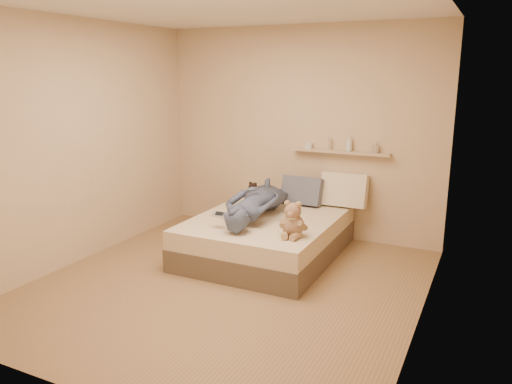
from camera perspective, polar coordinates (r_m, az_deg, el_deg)
The scene contains 10 objects.
room at distance 4.61m, azimuth -3.55°, elevation 4.35°, with size 3.80×3.80×3.80m.
bed at distance 5.68m, azimuth 1.24°, elevation -5.07°, with size 1.50×1.90×0.45m.
game_console at distance 5.19m, azimuth -4.18°, elevation -2.57°, with size 0.17×0.08×0.06m.
teddy_bear at distance 4.93m, azimuth 4.22°, elevation -3.41°, with size 0.30×0.29×0.37m.
dark_plush at distance 6.23m, azimuth -0.32°, elevation -0.15°, with size 0.17×0.17×0.26m.
pillow_cream at distance 6.10m, azimuth 10.03°, elevation 0.20°, with size 0.55×0.16×0.40m, color beige.
pillow_grey at distance 6.13m, azimuth 5.27°, elevation 0.12°, with size 0.50×0.14×0.34m, color #565A68.
person at distance 5.58m, azimuth 0.10°, elevation -1.04°, with size 0.55×1.51×0.36m, color #434B69.
wall_shelf at distance 6.11m, azimuth 9.59°, elevation 4.55°, with size 1.20×0.12×0.03m, color tan.
shelf_bottles at distance 6.09m, azimuth 10.00°, elevation 5.34°, with size 0.91×0.10×0.19m.
Camera 1 is at (2.25, -3.96, 2.03)m, focal length 35.00 mm.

